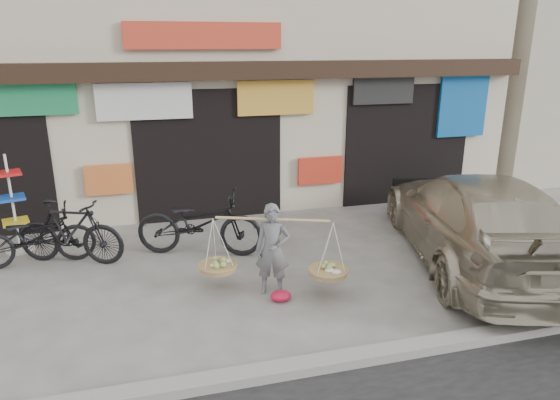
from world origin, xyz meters
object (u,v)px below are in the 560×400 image
object	(u,v)px
bike_1	(70,232)
display_rack	(14,213)
suv	(476,218)
street_vendor	(272,254)
bike_2	(199,223)
bike_0	(34,237)

from	to	relation	value
bike_1	display_rack	world-z (taller)	display_rack
bike_1	suv	xyz separation A→B (m)	(6.60, -1.65, 0.20)
street_vendor	suv	world-z (taller)	suv
bike_2	bike_1	bearing A→B (deg)	104.35
street_vendor	display_rack	xyz separation A→B (m)	(-4.01, 2.70, 0.09)
street_vendor	bike_0	world-z (taller)	street_vendor
bike_1	street_vendor	bearing A→B (deg)	-100.50
suv	bike_2	bearing A→B (deg)	-3.26
bike_0	bike_1	distance (m)	0.58
bike_0	suv	bearing A→B (deg)	-107.30
bike_2	suv	bearing A→B (deg)	-88.87
bike_1	display_rack	size ratio (longest dim) A/B	1.05
street_vendor	display_rack	size ratio (longest dim) A/B	1.18
bike_1	bike_2	distance (m)	2.14
suv	display_rack	xyz separation A→B (m)	(-7.59, 2.45, -0.05)
street_vendor	bike_0	bearing A→B (deg)	171.56
bike_1	display_rack	distance (m)	1.28
bike_2	display_rack	bearing A→B (deg)	91.81
bike_1	bike_2	bearing A→B (deg)	-73.14
bike_1	bike_2	size ratio (longest dim) A/B	0.84
bike_2	bike_0	bearing A→B (deg)	103.50
street_vendor	display_rack	world-z (taller)	display_rack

